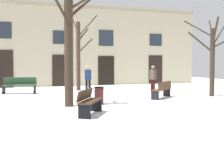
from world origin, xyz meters
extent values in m
plane|color=white|center=(0.00, 0.00, 0.00)|extent=(31.01, 31.01, 0.00)
cube|color=beige|center=(0.00, 8.40, 3.16)|extent=(19.38, 0.40, 6.32)
cube|color=tan|center=(0.00, 8.15, 6.07)|extent=(19.38, 0.30, 0.24)
cube|color=black|center=(-5.95, 8.18, 1.34)|extent=(1.37, 0.08, 2.69)
cube|color=#262D38|center=(-5.95, 8.18, 4.08)|extent=(1.24, 0.06, 1.17)
cube|color=black|center=(-1.82, 8.18, 1.19)|extent=(1.39, 0.08, 2.38)
cube|color=#262D38|center=(-1.82, 8.18, 3.68)|extent=(1.25, 0.06, 1.00)
cube|color=black|center=(1.71, 8.18, 1.15)|extent=(1.32, 0.08, 2.30)
cube|color=#262D38|center=(1.71, 8.18, 3.73)|extent=(1.19, 0.06, 1.26)
cube|color=black|center=(6.08, 8.18, 1.19)|extent=(1.25, 0.08, 2.39)
cube|color=#262D38|center=(6.08, 8.18, 3.69)|extent=(1.12, 0.06, 1.01)
cylinder|color=#423326|center=(-1.25, 4.73, 2.20)|extent=(0.26, 0.26, 4.41)
cylinder|color=#423326|center=(-0.79, 4.75, 2.88)|extent=(0.98, 0.12, 0.97)
cylinder|color=#423326|center=(-1.35, 5.04, 4.13)|extent=(0.29, 0.70, 0.94)
cylinder|color=#423326|center=(-0.89, 4.90, 3.60)|extent=(0.83, 0.47, 0.92)
cylinder|color=#423326|center=(-0.72, 4.40, 4.11)|extent=(1.15, 0.75, 1.36)
cylinder|color=#382B1E|center=(4.89, -0.59, 1.80)|extent=(0.25, 0.25, 3.61)
cylinder|color=#382B1E|center=(5.34, -0.59, 3.34)|extent=(0.96, 0.07, 1.36)
cylinder|color=#382B1E|center=(4.30, -0.35, 2.89)|extent=(1.26, 0.59, 1.13)
cylinder|color=#382B1E|center=(5.21, -1.12, 2.88)|extent=(0.73, 1.12, 0.65)
cylinder|color=#382B1E|center=(5.05, -0.25, 3.56)|extent=(0.41, 0.78, 1.17)
cylinder|color=#382B1E|center=(5.13, -0.37, 2.63)|extent=(0.57, 0.54, 0.92)
cylinder|color=#382B1E|center=(4.47, 0.10, 3.66)|extent=(0.94, 1.45, 1.04)
cylinder|color=#382B1E|center=(4.64, -1.11, 3.36)|extent=(0.63, 1.14, 1.39)
cylinder|color=#382B1E|center=(-2.94, -1.55, 2.73)|extent=(0.36, 0.36, 5.46)
cylinder|color=#382B1E|center=(-2.28, -1.31, 4.22)|extent=(1.44, 0.62, 1.30)
cylinder|color=#382B1E|center=(-2.43, -1.77, 4.28)|extent=(1.12, 0.54, 0.75)
cylinder|color=#382B1E|center=(-3.24, -1.71, 3.87)|extent=(0.72, 0.45, 0.99)
cylinder|color=#4C1E19|center=(-1.60, -1.36, 0.36)|extent=(0.39, 0.39, 0.72)
torus|color=black|center=(-1.60, -1.36, 0.73)|extent=(0.42, 0.42, 0.04)
cube|color=#3D2819|center=(-2.55, -3.66, 0.48)|extent=(1.18, 1.57, 0.05)
cube|color=#3D2819|center=(-2.73, -3.55, 0.70)|extent=(0.89, 1.39, 0.36)
cube|color=black|center=(-2.92, -4.27, 0.24)|extent=(0.38, 0.26, 0.48)
torus|color=black|center=(-2.77, -4.36, 0.08)|extent=(0.11, 0.16, 0.17)
cube|color=black|center=(-2.19, -3.04, 0.24)|extent=(0.38, 0.26, 0.48)
torus|color=black|center=(-2.04, -3.13, 0.08)|extent=(0.11, 0.16, 0.17)
cube|color=#2D4C33|center=(-4.88, 3.88, 0.48)|extent=(1.92, 0.89, 0.05)
cube|color=#2D4C33|center=(-4.83, 4.08, 0.73)|extent=(1.84, 0.56, 0.42)
cube|color=black|center=(-5.72, 4.09, 0.24)|extent=(0.16, 0.41, 0.48)
torus|color=black|center=(-5.77, 3.92, 0.08)|extent=(0.17, 0.07, 0.17)
cube|color=black|center=(-4.03, 3.67, 0.24)|extent=(0.16, 0.41, 0.48)
torus|color=black|center=(-4.07, 3.50, 0.08)|extent=(0.17, 0.07, 0.17)
cube|color=#51331E|center=(1.95, -0.41, 0.44)|extent=(1.64, 1.50, 0.05)
cube|color=#51331E|center=(2.08, -0.55, 0.66)|extent=(1.42, 1.25, 0.36)
cube|color=black|center=(2.58, 0.14, 0.22)|extent=(0.30, 0.33, 0.44)
torus|color=black|center=(2.48, 0.27, 0.08)|extent=(0.15, 0.13, 0.17)
cube|color=black|center=(1.32, -0.96, 0.22)|extent=(0.30, 0.33, 0.44)
torus|color=black|center=(1.21, -0.83, 0.08)|extent=(0.15, 0.13, 0.17)
cylinder|color=black|center=(-1.05, 3.32, 0.39)|extent=(0.14, 0.14, 0.78)
cylinder|color=black|center=(-0.87, 3.29, 0.39)|extent=(0.14, 0.14, 0.78)
cube|color=navy|center=(-0.96, 3.30, 1.07)|extent=(0.41, 0.28, 0.60)
sphere|color=tan|center=(-0.96, 3.30, 1.51)|extent=(0.21, 0.21, 0.21)
cylinder|color=#350F0F|center=(2.70, 2.13, 0.39)|extent=(0.14, 0.14, 0.78)
cylinder|color=#350F0F|center=(2.75, 1.96, 0.39)|extent=(0.14, 0.14, 0.78)
cube|color=#4C4233|center=(2.73, 2.04, 1.08)|extent=(0.31, 0.43, 0.60)
sphere|color=#9E755B|center=(2.73, 2.04, 1.52)|extent=(0.21, 0.21, 0.21)
camera|label=1|loc=(-4.90, -12.94, 1.82)|focal=44.63mm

